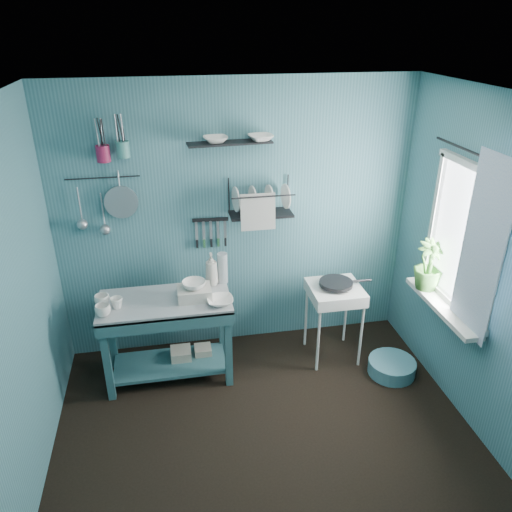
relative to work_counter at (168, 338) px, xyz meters
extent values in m
plane|color=black|center=(0.70, -1.02, -0.39)|extent=(3.20, 3.20, 0.00)
plane|color=silver|center=(0.70, -1.02, 2.11)|extent=(3.20, 3.20, 0.00)
plane|color=#3A6C76|center=(0.70, 0.48, 0.86)|extent=(3.20, 0.00, 3.20)
plane|color=#3A6C76|center=(-0.90, -1.02, 0.86)|extent=(0.00, 3.00, 3.00)
plane|color=#3A6C76|center=(2.30, -1.02, 0.86)|extent=(0.00, 3.00, 3.00)
cube|color=#2E5B62|center=(0.00, 0.00, 0.00)|extent=(1.13, 0.61, 0.78)
imported|color=white|center=(-0.48, -0.16, 0.44)|extent=(0.12, 0.12, 0.10)
imported|color=white|center=(-0.38, -0.06, 0.44)|extent=(0.14, 0.14, 0.09)
imported|color=white|center=(-0.50, 0.00, 0.44)|extent=(0.17, 0.17, 0.10)
cube|color=beige|center=(0.25, -0.02, 0.44)|extent=(0.28, 0.22, 0.10)
imported|color=white|center=(0.25, -0.02, 0.52)|extent=(0.20, 0.19, 0.06)
imported|color=beige|center=(0.42, 0.20, 0.54)|extent=(0.11, 0.12, 0.30)
cylinder|color=#A2AEB5|center=(0.52, 0.22, 0.53)|extent=(0.09, 0.09, 0.28)
imported|color=white|center=(0.45, -0.15, 0.42)|extent=(0.22, 0.22, 0.05)
cube|color=silver|center=(1.51, 0.02, -0.02)|extent=(0.50, 0.50, 0.74)
cylinder|color=black|center=(1.51, 0.02, 0.39)|extent=(0.30, 0.30, 0.03)
cube|color=black|center=(0.45, 0.45, 0.90)|extent=(0.32, 0.04, 0.03)
cube|color=black|center=(0.89, 0.35, 1.11)|extent=(0.56, 0.27, 0.32)
cube|color=black|center=(0.63, 0.38, 1.59)|extent=(0.71, 0.23, 0.02)
imported|color=white|center=(0.51, 0.38, 1.70)|extent=(0.21, 0.21, 0.05)
imported|color=white|center=(0.89, 0.38, 1.67)|extent=(0.23, 0.23, 0.05)
cylinder|color=maroon|center=(-0.38, 0.40, 1.55)|extent=(0.11, 0.11, 0.13)
cylinder|color=teal|center=(-0.23, 0.40, 1.57)|extent=(0.11, 0.11, 0.13)
cylinder|color=#ACAEB5|center=(-0.29, 0.43, 1.12)|extent=(0.28, 0.03, 0.28)
cylinder|color=#ACAEB5|center=(-0.63, 0.44, 1.12)|extent=(0.01, 0.01, 0.30)
cylinder|color=#ACAEB5|center=(-0.45, 0.44, 1.06)|extent=(0.01, 0.01, 0.30)
cylinder|color=black|center=(-0.42, 0.45, 1.33)|extent=(0.60, 0.01, 0.01)
plane|color=white|center=(2.28, -0.57, 1.01)|extent=(0.00, 1.10, 1.10)
cube|color=silver|center=(2.20, -0.57, 0.42)|extent=(0.16, 0.95, 0.04)
plane|color=white|center=(2.22, -0.87, 1.06)|extent=(0.00, 1.35, 1.35)
cylinder|color=black|center=(2.24, -0.57, 1.66)|extent=(0.02, 1.05, 0.02)
imported|color=#366A2A|center=(2.19, -0.30, 0.66)|extent=(0.27, 0.27, 0.43)
cube|color=tan|center=(0.10, 0.05, -0.28)|extent=(0.18, 0.18, 0.22)
cube|color=tan|center=(0.30, 0.08, -0.29)|extent=(0.15, 0.15, 0.20)
cylinder|color=teal|center=(1.96, -0.35, -0.32)|extent=(0.42, 0.42, 0.13)
camera|label=1|loc=(0.09, -3.68, 2.52)|focal=35.00mm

